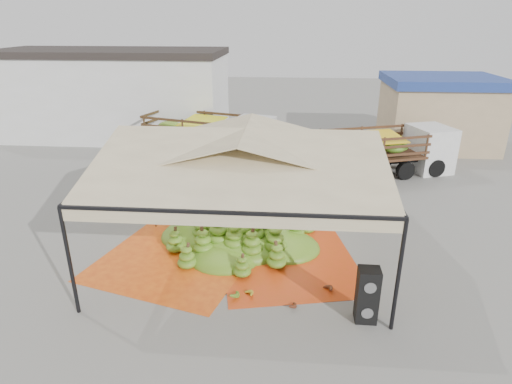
# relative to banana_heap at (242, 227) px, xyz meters

# --- Properties ---
(ground) EXTENTS (90.00, 90.00, 0.00)m
(ground) POSITION_rel_banana_heap_xyz_m (0.17, -0.02, -0.62)
(ground) COLOR slate
(ground) RESTS_ON ground
(canopy_tent) EXTENTS (8.10, 8.10, 4.00)m
(canopy_tent) POSITION_rel_banana_heap_xyz_m (0.17, -0.02, 2.68)
(canopy_tent) COLOR black
(canopy_tent) RESTS_ON ground
(building_white) EXTENTS (14.30, 6.30, 5.40)m
(building_white) POSITION_rel_banana_heap_xyz_m (-9.83, 13.98, 2.10)
(building_white) COLOR silver
(building_white) RESTS_ON ground
(building_tan) EXTENTS (6.30, 5.30, 4.10)m
(building_tan) POSITION_rel_banana_heap_xyz_m (10.17, 12.98, 1.46)
(building_tan) COLOR tan
(building_tan) RESTS_ON ground
(tarp_left) EXTENTS (5.56, 5.41, 0.01)m
(tarp_left) POSITION_rel_banana_heap_xyz_m (-2.00, -1.26, -0.61)
(tarp_left) COLOR orange
(tarp_left) RESTS_ON ground
(tarp_right) EXTENTS (4.88, 5.04, 0.01)m
(tarp_right) POSITION_rel_banana_heap_xyz_m (1.63, -1.10, -0.61)
(tarp_right) COLOR red
(tarp_right) RESTS_ON ground
(banana_heap) EXTENTS (6.37, 5.50, 1.23)m
(banana_heap) POSITION_rel_banana_heap_xyz_m (0.00, 0.00, 0.00)
(banana_heap) COLOR #3C7A19
(banana_heap) RESTS_ON ground
(hand_yellow_a) EXTENTS (0.61, 0.56, 0.22)m
(hand_yellow_a) POSITION_rel_banana_heap_xyz_m (-0.32, -1.41, -0.50)
(hand_yellow_a) COLOR gold
(hand_yellow_a) RESTS_ON ground
(hand_yellow_b) EXTENTS (0.57, 0.55, 0.20)m
(hand_yellow_b) POSITION_rel_banana_heap_xyz_m (0.49, -2.98, -0.52)
(hand_yellow_b) COLOR #B19423
(hand_yellow_b) RESTS_ON ground
(hand_red_a) EXTENTS (0.51, 0.47, 0.19)m
(hand_red_a) POSITION_rel_banana_heap_xyz_m (1.69, -3.35, -0.52)
(hand_red_a) COLOR #5E2815
(hand_red_a) RESTS_ON ground
(hand_red_b) EXTENTS (0.61, 0.57, 0.22)m
(hand_red_b) POSITION_rel_banana_heap_xyz_m (2.68, -2.58, -0.51)
(hand_red_b) COLOR #613116
(hand_red_b) RESTS_ON ground
(hand_green) EXTENTS (0.61, 0.56, 0.23)m
(hand_green) POSITION_rel_banana_heap_xyz_m (0.09, -3.01, -0.50)
(hand_green) COLOR #486F17
(hand_green) RESTS_ON ground
(hanging_bunches) EXTENTS (1.74, 0.24, 0.20)m
(hanging_bunches) POSITION_rel_banana_heap_xyz_m (1.18, 0.72, 2.00)
(hanging_bunches) COLOR #557C1A
(hanging_bunches) RESTS_ON ground
(speaker_stack) EXTENTS (0.54, 0.47, 1.48)m
(speaker_stack) POSITION_rel_banana_heap_xyz_m (3.57, -3.72, 0.12)
(speaker_stack) COLOR black
(speaker_stack) RESTS_ON ground
(banana_leaves) EXTENTS (0.96, 1.36, 3.70)m
(banana_leaves) POSITION_rel_banana_heap_xyz_m (-3.53, 0.80, -0.62)
(banana_leaves) COLOR #28681B
(banana_leaves) RESTS_ON ground
(vendor) EXTENTS (0.61, 0.49, 1.47)m
(vendor) POSITION_rel_banana_heap_xyz_m (0.63, 5.55, 0.12)
(vendor) COLOR gray
(vendor) RESTS_ON ground
(truck_left) EXTENTS (7.33, 4.34, 2.38)m
(truck_left) POSITION_rel_banana_heap_xyz_m (-2.57, 9.38, 0.85)
(truck_left) COLOR #472917
(truck_left) RESTS_ON ground
(truck_right) EXTENTS (6.83, 4.13, 2.22)m
(truck_right) POSITION_rel_banana_heap_xyz_m (6.47, 7.73, 0.75)
(truck_right) COLOR #512A1B
(truck_right) RESTS_ON ground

